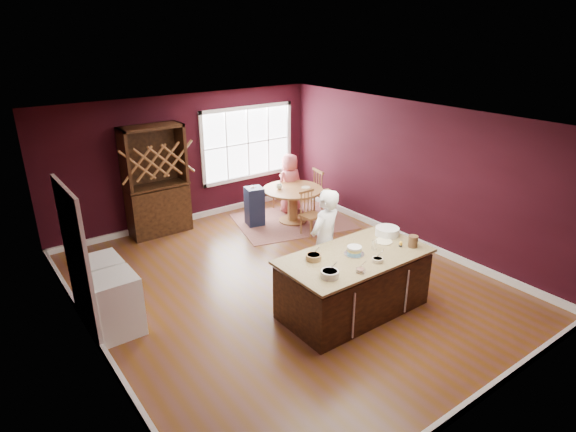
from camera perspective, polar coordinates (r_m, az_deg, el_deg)
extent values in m
plane|color=#603712|center=(8.04, -0.40, -8.01)|extent=(7.00, 7.00, 0.00)
plane|color=white|center=(7.09, -0.46, 11.27)|extent=(7.00, 7.00, 0.00)
plane|color=black|center=(10.36, -11.96, 6.55)|extent=(6.00, 0.00, 6.00)
plane|color=black|center=(5.33, 22.65, -9.90)|extent=(6.00, 0.00, 6.00)
plane|color=black|center=(6.33, -23.04, -4.81)|extent=(0.00, 7.00, 7.00)
plane|color=black|center=(9.45, 14.51, 4.84)|extent=(0.00, 7.00, 7.00)
cube|color=black|center=(7.22, 7.75, -8.19)|extent=(2.14, 1.08, 0.83)
cube|color=tan|center=(6.99, 7.95, -4.74)|extent=(2.22, 1.16, 0.04)
cylinder|color=#986526|center=(10.46, 0.55, -0.53)|extent=(0.60, 0.60, 0.04)
cylinder|color=#986526|center=(10.34, 0.55, 1.19)|extent=(0.21, 0.21, 0.67)
cylinder|color=#986526|center=(10.21, 0.56, 3.16)|extent=(1.28, 1.28, 0.04)
imported|color=white|center=(7.49, 4.36, -3.06)|extent=(0.71, 0.55, 1.71)
cylinder|color=white|center=(6.34, 4.96, -6.86)|extent=(0.24, 0.24, 0.09)
cylinder|color=tan|center=(6.77, 3.05, -4.89)|extent=(0.22, 0.22, 0.08)
cylinder|color=white|center=(6.52, 8.61, -6.41)|extent=(0.13, 0.13, 0.05)
cylinder|color=beige|center=(6.82, 10.56, -5.15)|extent=(0.16, 0.16, 0.06)
cylinder|color=silver|center=(7.15, 10.17, -3.40)|extent=(0.08, 0.08, 0.15)
cylinder|color=#F9F5B7|center=(7.44, 11.26, -3.00)|extent=(0.26, 0.26, 0.02)
cylinder|color=white|center=(7.67, 11.67, -1.80)|extent=(0.37, 0.37, 0.13)
cylinder|color=#4A3725|center=(7.36, 14.59, -2.93)|extent=(0.14, 0.14, 0.17)
cube|color=brown|center=(10.47, 0.55, -0.60)|extent=(2.75, 2.36, 0.01)
imported|color=#BF545A|center=(10.80, 0.21, 3.90)|extent=(0.67, 0.45, 1.35)
cylinder|color=beige|center=(10.26, 2.13, 3.41)|extent=(0.19, 0.19, 0.01)
imported|color=beige|center=(10.16, -1.05, 3.49)|extent=(0.15, 0.15, 0.10)
cube|color=black|center=(9.89, -15.37, 4.02)|extent=(1.21, 0.50, 2.21)
cube|color=silver|center=(7.07, -19.70, -9.91)|extent=(0.60, 0.58, 0.87)
cube|color=silver|center=(7.61, -21.19, -7.75)|extent=(0.60, 0.58, 0.87)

